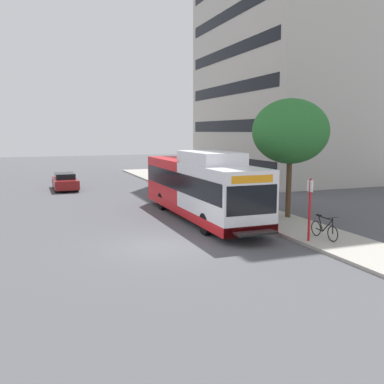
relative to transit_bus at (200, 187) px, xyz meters
name	(u,v)px	position (x,y,z in m)	size (l,w,h in m)	color
ground_plane	(121,212)	(-3.63, 3.24, -1.70)	(120.00, 120.00, 0.00)	#4C4C51
sidewalk_curb	(245,209)	(3.37, 1.24, -1.63)	(3.00, 56.00, 0.14)	#A8A399
transit_bus	(200,187)	(0.00, 0.00, 0.00)	(2.58, 12.25, 3.65)	white
bus_stop_sign_pole	(310,205)	(2.23, -6.54, -0.05)	(0.10, 0.36, 2.60)	red
bicycle_parked	(324,229)	(3.06, -6.48, -1.14)	(0.52, 1.76, 1.02)	black
street_tree_near_stop	(290,132)	(4.27, -1.92, 2.94)	(3.96, 3.96, 6.20)	#4C3823
parked_car_far_lane	(65,181)	(-5.81, 14.60, -1.04)	(1.80, 4.50, 1.33)	maroon
apartment_tower_backdrop	(291,2)	(16.21, 16.54, 15.45)	(13.22, 19.03, 34.31)	#BCB7AD
lattice_comm_tower	(213,88)	(15.53, 33.95, 8.76)	(1.10, 1.10, 31.26)	#B7B7BC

